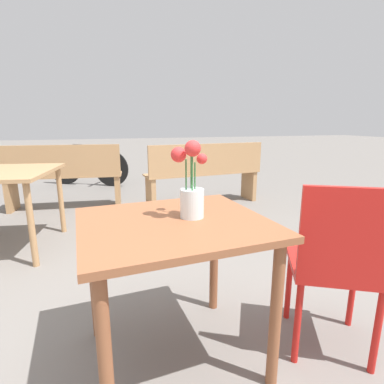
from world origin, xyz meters
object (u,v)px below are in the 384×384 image
table_front (174,244)px  bicycle (88,167)px  bench_near (63,175)px  table_back (4,182)px  bench_middle (205,172)px  cafe_chair (338,260)px  flower_vase (191,191)px

table_front → bicycle: size_ratio=0.62×
bench_near → table_back: 1.27m
bench_near → bench_middle: size_ratio=0.91×
bicycle → table_back: bearing=-102.0°
bench_middle → table_front: bearing=-112.5°
table_front → bicycle: (-0.52, 4.45, -0.26)m
bench_near → bicycle: bearing=81.1°
bench_near → table_front: bearing=-75.3°
cafe_chair → bicycle: size_ratio=0.63×
bench_near → bench_middle: (1.82, -0.35, 0.01)m
flower_vase → bench_near: bearing=106.4°
flower_vase → table_back: flower_vase is taller
bench_near → table_back: size_ratio=1.46×
bench_middle → table_back: 2.34m
cafe_chair → bench_middle: size_ratio=0.53×
cafe_chair → bench_near: cafe_chair is taller
bench_near → bicycle: 1.57m
bicycle → table_front: bearing=-83.3°
table_back → flower_vase: bearing=-54.6°
bench_middle → flower_vase: bearing=-111.0°
bicycle → bench_near: bearing=-98.9°
table_front → flower_vase: bearing=12.6°
table_front → cafe_chair: bearing=-15.3°
bench_middle → bicycle: bearing=129.9°
table_back → cafe_chair: bearing=-45.8°
bench_middle → bicycle: 2.47m
bench_middle → bicycle: (-1.58, 1.89, -0.13)m
table_front → cafe_chair: 0.76m
flower_vase → bench_near: size_ratio=0.24×
flower_vase → bench_near: (-0.85, 2.89, -0.38)m
cafe_chair → bench_middle: bearing=83.3°
flower_vase → cafe_chair: bearing=-18.7°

